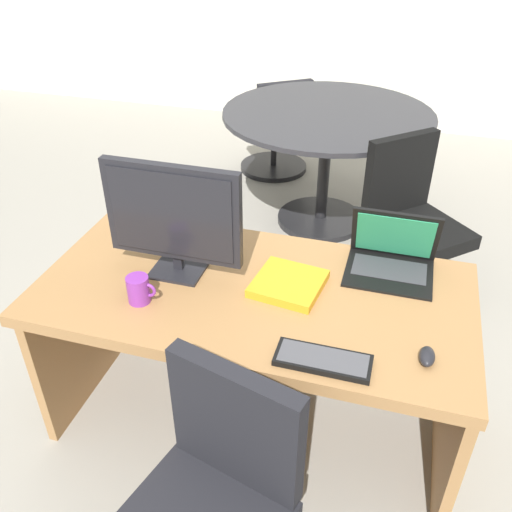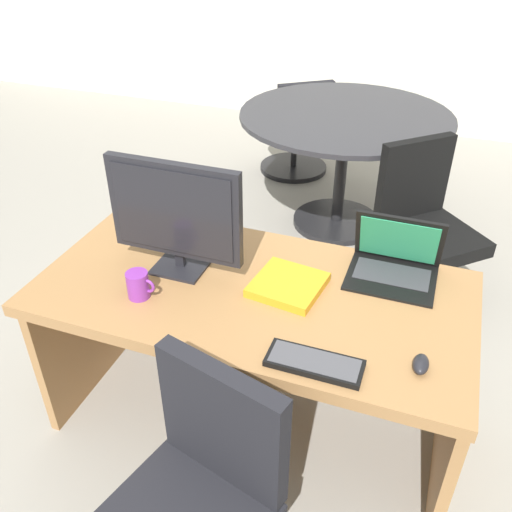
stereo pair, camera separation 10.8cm
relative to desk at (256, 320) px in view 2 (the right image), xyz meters
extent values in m
plane|color=gray|center=(0.00, 1.46, -0.54)|extent=(12.00, 12.00, 0.00)
cube|color=#9E7042|center=(0.00, -0.04, 0.16)|extent=(1.63, 0.81, 0.05)
cube|color=#9E7042|center=(-0.80, -0.04, -0.20)|extent=(0.04, 0.72, 0.68)
cube|color=#9E7042|center=(0.80, -0.04, -0.20)|extent=(0.04, 0.72, 0.68)
cube|color=#9E7042|center=(0.00, 0.26, -0.17)|extent=(1.44, 0.02, 0.48)
cube|color=black|center=(-0.31, -0.02, 0.19)|extent=(0.20, 0.16, 0.01)
cube|color=black|center=(-0.31, -0.01, 0.23)|extent=(0.04, 0.02, 0.06)
cube|color=black|center=(-0.31, -0.02, 0.45)|extent=(0.53, 0.04, 0.38)
cube|color=black|center=(-0.31, -0.04, 0.45)|extent=(0.47, 0.00, 0.33)
cube|color=black|center=(0.48, 0.20, 0.19)|extent=(0.33, 0.27, 0.01)
cube|color=#38383D|center=(0.48, 0.22, 0.20)|extent=(0.28, 0.15, 0.00)
cube|color=black|center=(0.48, 0.28, 0.32)|extent=(0.33, 0.10, 0.24)
cube|color=#2D9966|center=(0.48, 0.27, 0.32)|extent=(0.29, 0.08, 0.20)
cube|color=black|center=(0.32, -0.35, 0.20)|extent=(0.31, 0.12, 0.02)
cube|color=#47474C|center=(0.32, -0.35, 0.21)|extent=(0.28, 0.10, 0.00)
ellipsoid|color=black|center=(0.64, -0.25, 0.21)|extent=(0.05, 0.09, 0.04)
cylinder|color=#2D2D33|center=(-0.47, 0.22, 0.20)|extent=(0.12, 0.12, 0.01)
cylinder|color=#2D2D33|center=(-0.47, 0.22, 0.32)|extent=(0.02, 0.02, 0.24)
sphere|color=#2D2D33|center=(-0.47, 0.19, 0.48)|extent=(0.11, 0.11, 0.11)
cube|color=orange|center=(0.13, 0.00, 0.21)|extent=(0.28, 0.28, 0.03)
cylinder|color=purple|center=(-0.37, -0.23, 0.24)|extent=(0.08, 0.08, 0.10)
torus|color=purple|center=(-0.33, -0.23, 0.25)|extent=(0.06, 0.01, 0.06)
cube|color=black|center=(0.12, -0.61, 0.12)|extent=(0.44, 0.17, 0.44)
cylinder|color=black|center=(-0.04, 1.79, -0.52)|extent=(0.61, 0.61, 0.04)
cylinder|color=black|center=(-0.04, 1.79, -0.13)|extent=(0.08, 0.08, 0.74)
cylinder|color=#2D2D33|center=(-0.04, 1.79, 0.25)|extent=(1.36, 1.36, 0.03)
cylinder|color=black|center=(-0.60, 2.57, -0.52)|extent=(0.56, 0.56, 0.04)
cylinder|color=black|center=(-0.60, 2.57, -0.36)|extent=(0.05, 0.05, 0.28)
cube|color=black|center=(-0.60, 2.57, -0.18)|extent=(0.64, 0.64, 0.08)
cube|color=black|center=(-0.47, 2.39, 0.06)|extent=(0.39, 0.30, 0.39)
cylinder|color=black|center=(0.61, 1.10, -0.52)|extent=(0.56, 0.56, 0.04)
cylinder|color=black|center=(0.61, 1.10, -0.34)|extent=(0.05, 0.05, 0.33)
cube|color=black|center=(0.61, 1.10, -0.13)|extent=(0.65, 0.65, 0.08)
cube|color=black|center=(0.46, 1.26, 0.13)|extent=(0.36, 0.34, 0.45)
camera|label=1|loc=(0.47, -1.62, 1.43)|focal=38.35mm
camera|label=2|loc=(0.58, -1.58, 1.43)|focal=38.35mm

